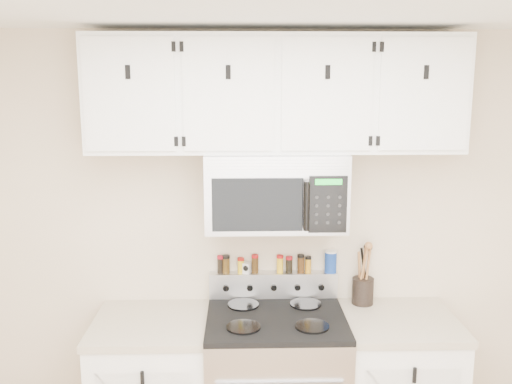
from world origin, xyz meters
TOP-DOWN VIEW (x-y plane):
  - back_wall at (0.00, 1.75)m, footprint 3.50×0.01m
  - microwave at (0.00, 1.55)m, footprint 0.76×0.44m
  - upper_cabinets at (-0.00, 1.58)m, footprint 2.00×0.35m
  - utensil_crock at (0.53, 1.66)m, footprint 0.13×0.13m
  - kitchen_timer at (-0.16, 1.71)m, footprint 0.07×0.06m
  - salt_canister at (0.34, 1.71)m, footprint 0.07×0.07m
  - spice_jar_0 at (-0.31, 1.71)m, footprint 0.04×0.04m
  - spice_jar_1 at (-0.28, 1.71)m, footprint 0.05×0.05m
  - spice_jar_2 at (-0.19, 1.71)m, footprint 0.04×0.04m
  - spice_jar_3 at (-0.11, 1.71)m, footprint 0.04×0.04m
  - spice_jar_4 at (0.04, 1.71)m, footprint 0.04×0.04m
  - spice_jar_5 at (0.09, 1.71)m, footprint 0.04×0.04m
  - spice_jar_6 at (0.16, 1.71)m, footprint 0.04×0.04m
  - spice_jar_7 at (0.21, 1.71)m, footprint 0.04×0.04m

SIDE VIEW (x-z plane):
  - utensil_crock at x=0.53m, z-range 0.83..1.20m
  - kitchen_timer at x=-0.16m, z-range 1.10..1.16m
  - spice_jar_2 at x=-0.19m, z-range 1.10..1.19m
  - spice_jar_5 at x=0.09m, z-range 1.10..1.20m
  - spice_jar_7 at x=0.21m, z-range 1.10..1.20m
  - spice_jar_0 at x=-0.31m, z-range 1.10..1.21m
  - spice_jar_4 at x=0.04m, z-range 1.10..1.21m
  - spice_jar_1 at x=-0.28m, z-range 1.10..1.21m
  - spice_jar_6 at x=0.16m, z-range 1.10..1.21m
  - spice_jar_3 at x=-0.11m, z-range 1.10..1.21m
  - salt_canister at x=0.34m, z-range 1.10..1.23m
  - back_wall at x=0.00m, z-range 0.00..2.50m
  - microwave at x=0.00m, z-range 1.42..1.84m
  - upper_cabinets at x=0.00m, z-range 1.84..2.46m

